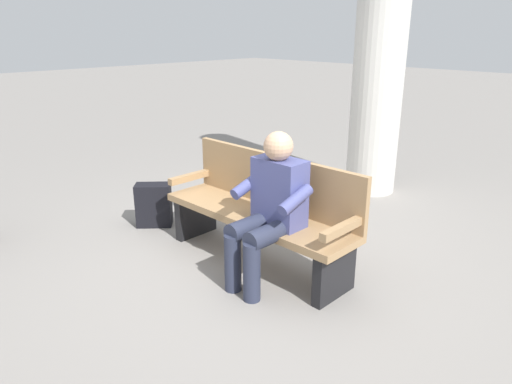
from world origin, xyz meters
The scene contains 5 objects.
ground_plane centered at (0.00, 0.00, 0.00)m, with size 40.00×40.00×0.00m, color gray.
bench_near centered at (0.00, -0.07, 0.46)m, with size 1.80×0.49×0.90m.
person_seated centered at (-0.30, 0.16, 0.63)m, with size 0.57×0.57×1.18m.
backpack centered at (1.28, 0.15, 0.21)m, with size 0.37×0.37×0.43m.
support_pillar centered at (0.35, -2.33, 1.91)m, with size 0.58×0.58×3.83m, color beige.
Camera 1 is at (-2.55, 2.57, 1.89)m, focal length 33.32 mm.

